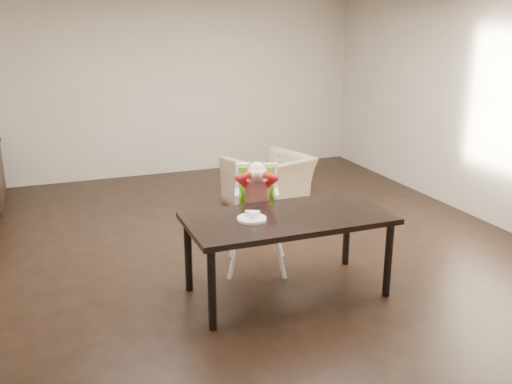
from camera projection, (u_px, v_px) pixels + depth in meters
ground at (254, 250)px, 6.19m from camera, size 7.00×7.00×0.00m
room_walls at (254, 76)px, 5.65m from camera, size 6.02×7.02×2.71m
dining_table at (288, 224)px, 5.03m from camera, size 1.80×0.90×0.75m
high_chair at (257, 193)px, 5.56m from camera, size 0.59×0.59×1.09m
plate at (252, 217)px, 4.89m from camera, size 0.31×0.31×0.07m
armchair at (269, 172)px, 7.59m from camera, size 1.16×0.95×0.88m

